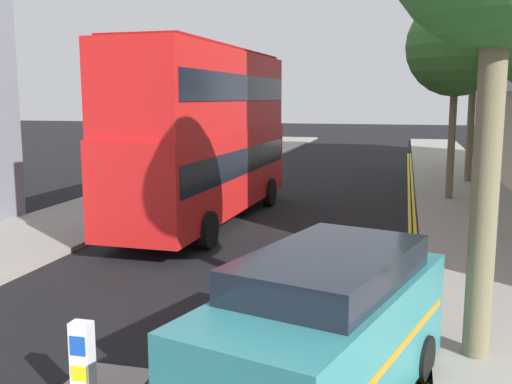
{
  "coord_description": "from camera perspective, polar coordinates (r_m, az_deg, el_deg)",
  "views": [
    {
      "loc": [
        3.98,
        -2.8,
        4.09
      ],
      "look_at": [
        0.5,
        11.0,
        1.8
      ],
      "focal_mm": 41.44,
      "sensor_mm": 36.0,
      "label": 1
    }
  ],
  "objects": [
    {
      "name": "taxi_minivan",
      "position": [
        7.86,
        6.36,
        -13.52
      ],
      "size": [
        3.15,
        5.15,
        2.12
      ],
      "color": "teal",
      "rests_on": "ground"
    },
    {
      "name": "kerb_line_outer",
      "position": [
        17.29,
        15.19,
        -4.85
      ],
      "size": [
        0.1,
        56.0,
        0.01
      ],
      "primitive_type": "cube",
      "color": "yellow",
      "rests_on": "ground"
    },
    {
      "name": "double_decker_bus_away",
      "position": [
        19.34,
        -4.78,
        5.96
      ],
      "size": [
        3.03,
        10.87,
        5.64
      ],
      "color": "red",
      "rests_on": "ground"
    },
    {
      "name": "keep_left_bollard",
      "position": [
        8.38,
        -16.38,
        -15.8
      ],
      "size": [
        0.36,
        0.28,
        1.11
      ],
      "color": "silver",
      "rests_on": "traffic_island"
    },
    {
      "name": "street_tree_near",
      "position": [
        24.4,
        18.78,
        13.12
      ],
      "size": [
        3.8,
        3.8,
        7.77
      ],
      "color": "#6B6047",
      "rests_on": "sidewalk_right"
    },
    {
      "name": "street_tree_mid",
      "position": [
        29.72,
        20.4,
        13.21
      ],
      "size": [
        3.49,
        3.49,
        8.15
      ],
      "color": "#6B6047",
      "rests_on": "sidewalk_right"
    },
    {
      "name": "sidewalk_left",
      "position": [
        21.9,
        -14.73,
        -1.75
      ],
      "size": [
        4.0,
        80.0,
        0.14
      ],
      "primitive_type": "cube",
      "color": "gray",
      "rests_on": "ground"
    },
    {
      "name": "kerb_line_inner",
      "position": [
        17.29,
        14.66,
        -4.83
      ],
      "size": [
        0.1,
        56.0,
        0.01
      ],
      "primitive_type": "cube",
      "color": "yellow",
      "rests_on": "ground"
    },
    {
      "name": "sidewalk_right",
      "position": [
        19.39,
        21.34,
        -3.47
      ],
      "size": [
        4.0,
        80.0,
        0.14
      ],
      "primitive_type": "cube",
      "color": "gray",
      "rests_on": "ground"
    }
  ]
}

